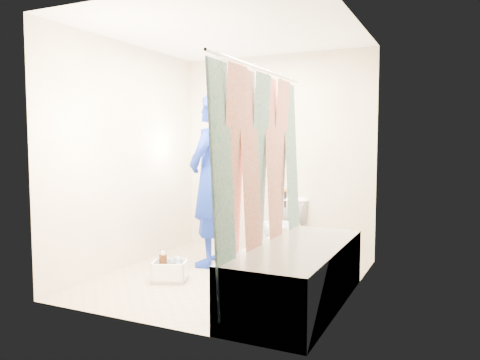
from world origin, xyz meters
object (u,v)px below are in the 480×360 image
at_px(bathtub, 297,273).
at_px(toilet, 284,228).
at_px(cleaning_caddy, 171,272).
at_px(plumber, 212,180).

bearing_deg(bathtub, toilet, 113.63).
bearing_deg(cleaning_caddy, bathtub, -25.67).
bearing_deg(bathtub, cleaning_caddy, 175.22).
bearing_deg(plumber, toilet, 135.78).
bearing_deg(cleaning_caddy, plumber, 64.03).
bearing_deg(plumber, cleaning_caddy, -5.68).
bearing_deg(toilet, cleaning_caddy, -111.09).
relative_size(plumber, cleaning_caddy, 4.74).
xyz_separation_m(plumber, cleaning_caddy, (-0.06, -0.72, -0.85)).
height_order(bathtub, plumber, plumber).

